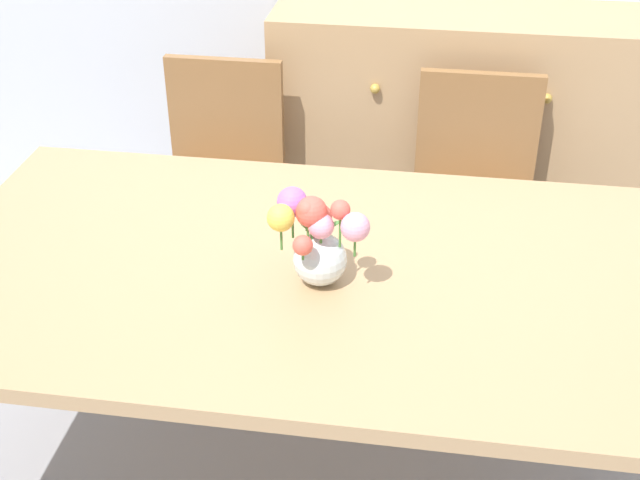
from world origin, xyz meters
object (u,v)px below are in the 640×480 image
Objects in this scene: dining_table at (302,288)px; dresser at (455,138)px; flower_vase at (316,237)px; chair_right at (473,188)px; chair_left at (221,170)px.

dresser is at bearing 74.08° from dining_table.
flower_vase is at bearing -54.83° from dining_table.
chair_right is at bearing -80.82° from dresser.
chair_left and chair_right have the same top height.
dresser is at bearing -80.82° from chair_right.
chair_left is (-0.45, 0.89, -0.15)m from dining_table.
chair_left reaches higher than dining_table.
flower_vase is at bearing 117.43° from chair_left.
dining_table is 2.12× the size of chair_right.
chair_right reaches higher than dining_table.
dining_table is at bearing -105.92° from dresser.
dining_table is at bearing 63.24° from chair_right.
dresser is 5.70× the size of flower_vase.
chair_left is at bearing 0.00° from chair_right.
dresser is 1.49m from flower_vase.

